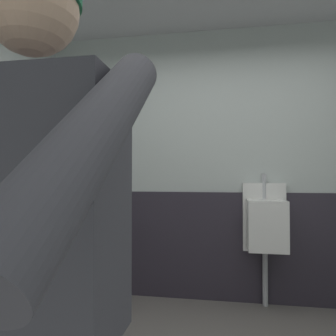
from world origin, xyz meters
TOP-DOWN VIEW (x-y plane):
  - wall_back at (0.00, 1.70)m, footprint 4.22×0.12m
  - wainscot_band_back at (0.00, 1.63)m, footprint 3.62×0.03m
  - urinal_solo at (0.38, 1.48)m, footprint 0.40×0.34m
  - person at (-0.44, -0.88)m, footprint 0.64×0.60m

SIDE VIEW (x-z plane):
  - wainscot_band_back at x=0.00m, z-range 0.00..1.06m
  - urinal_solo at x=0.38m, z-range 0.16..1.40m
  - person at x=-0.44m, z-range 0.15..1.88m
  - wall_back at x=0.00m, z-range 0.00..2.69m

